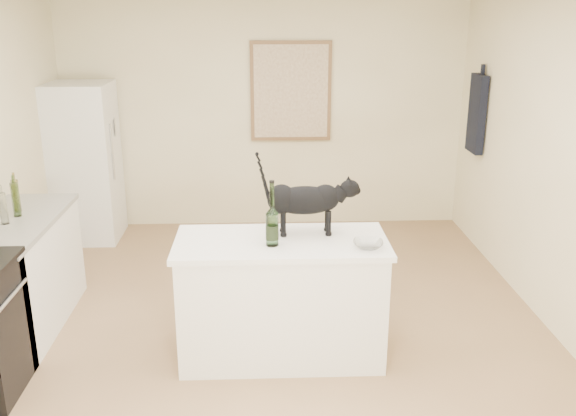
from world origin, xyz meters
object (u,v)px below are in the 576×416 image
(fridge, at_px, (84,163))
(wine_bottle, at_px, (272,217))
(glass_bowl, at_px, (368,245))
(black_cat, at_px, (304,204))

(fridge, xyz_separation_m, wine_bottle, (1.99, -2.65, 0.25))
(glass_bowl, bearing_deg, wine_bottle, 172.84)
(black_cat, relative_size, wine_bottle, 1.59)
(wine_bottle, height_order, glass_bowl, wine_bottle)
(wine_bottle, bearing_deg, fridge, 126.88)
(black_cat, height_order, glass_bowl, black_cat)
(wine_bottle, distance_m, glass_bowl, 0.68)
(wine_bottle, bearing_deg, glass_bowl, -7.16)
(fridge, height_order, wine_bottle, fridge)
(fridge, distance_m, wine_bottle, 3.32)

